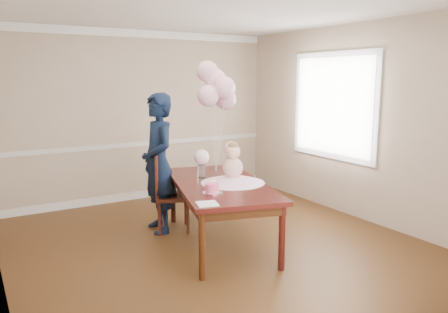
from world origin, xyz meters
The scene contains 51 objects.
floor centered at (0.00, 0.00, 0.00)m, with size 4.50×5.00×0.00m, color #38200E.
ceiling centered at (0.00, 0.00, 2.70)m, with size 4.50×5.00×0.02m, color white.
wall_back centered at (0.00, 2.50, 1.35)m, with size 4.50×0.02×2.70m, color tan.
wall_front centered at (0.00, -2.50, 1.35)m, with size 4.50×0.02×2.70m, color tan.
wall_right centered at (2.25, 0.00, 1.35)m, with size 0.02×5.00×2.70m, color tan.
chair_rail_trim centered at (0.00, 2.49, 0.90)m, with size 4.50×0.02×0.07m, color silver.
crown_molding centered at (0.00, 2.49, 2.63)m, with size 4.50×0.02×0.12m, color white.
baseboard_trim centered at (0.00, 2.49, 0.06)m, with size 4.50×0.02×0.12m, color white.
window_frame centered at (2.23, 0.50, 1.55)m, with size 0.02×1.66×1.56m, color silver.
window_blinds centered at (2.21, 0.50, 1.55)m, with size 0.01×1.50×1.40m, color white.
dining_table_top centered at (0.08, 0.13, 0.72)m, with size 0.99×1.98×0.05m, color black.
table_apron centered at (0.08, 0.13, 0.64)m, with size 0.89×1.88×0.10m, color black.
table_leg_fl centered at (-0.56, -0.63, 0.35)m, with size 0.07×0.07×0.69m, color black.
table_leg_fr centered at (0.24, -0.85, 0.35)m, with size 0.07×0.07×0.69m, color black.
table_leg_bl centered at (-0.08, 1.12, 0.35)m, with size 0.07×0.07×0.69m, color black.
table_leg_br centered at (0.72, 0.90, 0.35)m, with size 0.07×0.07×0.69m, color black.
baby_skirt centered at (0.21, 0.05, 0.79)m, with size 0.75×0.75×0.10m, color #FFBBE0.
baby_torso centered at (0.21, 0.05, 0.92)m, with size 0.24×0.24×0.24m, color pink.
baby_head centered at (0.21, 0.05, 1.11)m, with size 0.17×0.17×0.17m, color beige.
baby_hair centered at (0.21, 0.05, 1.17)m, with size 0.12×0.12×0.12m, color brown.
cake_platter centered at (-0.23, -0.24, 0.75)m, with size 0.22×0.22×0.01m, color #BCBCC1.
birthday_cake centered at (-0.23, -0.24, 0.80)m, with size 0.15×0.15×0.10m, color #FF5084.
cake_flower_a centered at (-0.23, -0.24, 0.86)m, with size 0.03×0.03×0.03m, color white.
cake_flower_b centered at (-0.20, -0.23, 0.86)m, with size 0.03×0.03×0.03m, color white.
rose_vase_near centered at (0.02, 0.46, 0.82)m, with size 0.10×0.10×0.16m, color silver.
roses_near centered at (0.02, 0.46, 1.00)m, with size 0.19×0.19×0.19m, color silver.
rose_vase_far centered at (0.67, 0.84, 0.82)m, with size 0.10×0.10×0.16m, color white.
roses_far centered at (0.67, 0.84, 1.00)m, with size 0.19×0.19×0.19m, color #F7CFD5.
napkin centered at (-0.48, -0.58, 0.75)m, with size 0.20×0.20×0.01m, color white.
balloon_weight centered at (0.32, 0.63, 0.75)m, with size 0.04×0.04×0.02m, color silver.
balloon_a centered at (0.23, 0.66, 1.73)m, with size 0.28×0.28×0.28m, color #FFB4D5.
balloon_b centered at (0.40, 0.56, 1.83)m, with size 0.28×0.28×0.28m, color #FCB3D0.
balloon_c centered at (0.37, 0.72, 1.93)m, with size 0.28×0.28×0.28m, color #F9B1CE.
balloon_d centered at (0.28, 0.77, 2.03)m, with size 0.28×0.28×0.28m, color #E6A2BD.
balloon_e centered at (0.49, 0.67, 1.68)m, with size 0.28×0.28×0.28m, color #D899A5.
balloon_ribbon_a centered at (0.27, 0.65, 1.17)m, with size 0.00×0.00×0.83m, color silver.
balloon_ribbon_b centered at (0.36, 0.60, 1.22)m, with size 0.00×0.00×0.93m, color white.
balloon_ribbon_c centered at (0.34, 0.68, 1.27)m, with size 0.00×0.00×1.03m, color white.
balloon_ribbon_d centered at (0.30, 0.70, 1.32)m, with size 0.00×0.00×1.13m, color silver.
balloon_ribbon_e centered at (0.40, 0.65, 1.14)m, with size 0.00×0.00×0.78m, color white.
dining_chair_seat centered at (-0.21, 0.83, 0.45)m, with size 0.44×0.44×0.05m, color #36160E.
chair_leg_fl centered at (-0.44, 0.73, 0.21)m, with size 0.04×0.04×0.43m, color #3C1410.
chair_leg_fr centered at (-0.11, 0.60, 0.21)m, with size 0.04×0.04×0.43m, color #381B0F.
chair_leg_bl centered at (-0.31, 1.06, 0.21)m, with size 0.04×0.04×0.43m, color black.
chair_leg_br centered at (0.02, 0.93, 0.21)m, with size 0.04×0.04×0.43m, color #39150F.
chair_back_post_l centered at (-0.46, 0.74, 0.74)m, with size 0.04×0.04×0.56m, color #3B1510.
chair_back_post_r centered at (-0.33, 1.07, 0.74)m, with size 0.04×0.04×0.56m, color #34150E.
chair_slat_low centered at (-0.40, 0.90, 0.62)m, with size 0.03×0.40×0.05m, color #37190F.
chair_slat_mid centered at (-0.40, 0.90, 0.78)m, with size 0.03×0.40×0.05m, color #3C1410.
chair_slat_top centered at (-0.40, 0.90, 0.94)m, with size 0.03×0.40×0.05m, color #341D0E.
woman centered at (-0.37, 0.90, 0.89)m, with size 0.65×0.43×1.77m, color black.
Camera 1 is at (-2.44, -4.17, 1.95)m, focal length 35.00 mm.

